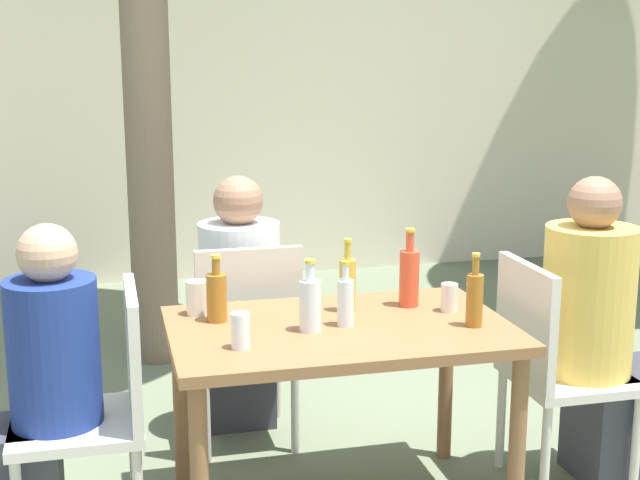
{
  "coord_description": "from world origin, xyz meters",
  "views": [
    {
      "loc": [
        -0.8,
        -2.96,
        1.71
      ],
      "look_at": [
        0.0,
        0.3,
        0.98
      ],
      "focal_mm": 50.0,
      "sensor_mm": 36.0,
      "label": 1
    }
  ],
  "objects_px": {
    "patio_chair_0": "(102,402)",
    "drinking_glass_2": "(197,298)",
    "water_bottle_4": "(310,303)",
    "drinking_glass_1": "(449,298)",
    "oil_cruet_1": "(348,283)",
    "soda_bottle_5": "(409,276)",
    "person_seated_1": "(604,347)",
    "dining_table_front": "(340,350)",
    "amber_bottle_2": "(475,298)",
    "patio_chair_1": "(550,361)",
    "water_bottle_0": "(345,301)",
    "person_seated_0": "(28,413)",
    "person_seated_2": "(237,316)",
    "patio_chair_2": "(246,333)",
    "drinking_glass_0": "(240,331)",
    "amber_bottle_3": "(217,296)"
  },
  "relations": [
    {
      "from": "oil_cruet_1",
      "to": "water_bottle_4",
      "type": "distance_m",
      "value": 0.28
    },
    {
      "from": "dining_table_front",
      "to": "patio_chair_1",
      "type": "height_order",
      "value": "patio_chair_1"
    },
    {
      "from": "water_bottle_0",
      "to": "person_seated_1",
      "type": "bearing_deg",
      "value": 0.55
    },
    {
      "from": "oil_cruet_1",
      "to": "drinking_glass_0",
      "type": "xyz_separation_m",
      "value": [
        -0.46,
        -0.32,
        -0.05
      ]
    },
    {
      "from": "patio_chair_1",
      "to": "oil_cruet_1",
      "type": "distance_m",
      "value": 0.85
    },
    {
      "from": "patio_chair_2",
      "to": "drinking_glass_0",
      "type": "distance_m",
      "value": 0.85
    },
    {
      "from": "person_seated_0",
      "to": "soda_bottle_5",
      "type": "height_order",
      "value": "person_seated_0"
    },
    {
      "from": "person_seated_1",
      "to": "drinking_glass_0",
      "type": "xyz_separation_m",
      "value": [
        -1.46,
        -0.16,
        0.24
      ]
    },
    {
      "from": "patio_chair_2",
      "to": "patio_chair_1",
      "type": "bearing_deg",
      "value": 150.15
    },
    {
      "from": "patio_chair_0",
      "to": "person_seated_1",
      "type": "distance_m",
      "value": 1.92
    },
    {
      "from": "person_seated_1",
      "to": "soda_bottle_5",
      "type": "xyz_separation_m",
      "value": [
        -0.75,
        0.17,
        0.29
      ]
    },
    {
      "from": "water_bottle_4",
      "to": "drinking_glass_0",
      "type": "bearing_deg",
      "value": -154.79
    },
    {
      "from": "person_seated_2",
      "to": "drinking_glass_2",
      "type": "distance_m",
      "value": 0.71
    },
    {
      "from": "patio_chair_1",
      "to": "soda_bottle_5",
      "type": "distance_m",
      "value": 0.64
    },
    {
      "from": "patio_chair_1",
      "to": "water_bottle_4",
      "type": "relative_size",
      "value": 3.54
    },
    {
      "from": "patio_chair_2",
      "to": "drinking_glass_1",
      "type": "relative_size",
      "value": 8.5
    },
    {
      "from": "patio_chair_0",
      "to": "oil_cruet_1",
      "type": "distance_m",
      "value": 0.98
    },
    {
      "from": "patio_chair_0",
      "to": "drinking_glass_1",
      "type": "xyz_separation_m",
      "value": [
        1.29,
        0.07,
        0.26
      ]
    },
    {
      "from": "patio_chair_1",
      "to": "patio_chair_2",
      "type": "distance_m",
      "value": 1.26
    },
    {
      "from": "person_seated_1",
      "to": "person_seated_2",
      "type": "xyz_separation_m",
      "value": [
        -1.32,
        0.86,
        -0.03
      ]
    },
    {
      "from": "dining_table_front",
      "to": "person_seated_2",
      "type": "bearing_deg",
      "value": 105.85
    },
    {
      "from": "patio_chair_2",
      "to": "person_seated_0",
      "type": "distance_m",
      "value": 1.05
    },
    {
      "from": "patio_chair_0",
      "to": "soda_bottle_5",
      "type": "distance_m",
      "value": 1.22
    },
    {
      "from": "water_bottle_0",
      "to": "drinking_glass_2",
      "type": "distance_m",
      "value": 0.57
    },
    {
      "from": "water_bottle_4",
      "to": "patio_chair_0",
      "type": "bearing_deg",
      "value": 177.02
    },
    {
      "from": "dining_table_front",
      "to": "amber_bottle_2",
      "type": "relative_size",
      "value": 4.56
    },
    {
      "from": "soda_bottle_5",
      "to": "drinking_glass_1",
      "type": "bearing_deg",
      "value": -40.28
    },
    {
      "from": "water_bottle_4",
      "to": "soda_bottle_5",
      "type": "bearing_deg",
      "value": 25.46
    },
    {
      "from": "person_seated_1",
      "to": "drinking_glass_2",
      "type": "bearing_deg",
      "value": 80.76
    },
    {
      "from": "water_bottle_4",
      "to": "drinking_glass_2",
      "type": "xyz_separation_m",
      "value": [
        -0.36,
        0.29,
        -0.04
      ]
    },
    {
      "from": "patio_chair_0",
      "to": "drinking_glass_2",
      "type": "bearing_deg",
      "value": 125.05
    },
    {
      "from": "oil_cruet_1",
      "to": "person_seated_1",
      "type": "bearing_deg",
      "value": -9.12
    },
    {
      "from": "drinking_glass_1",
      "to": "person_seated_1",
      "type": "bearing_deg",
      "value": -6.04
    },
    {
      "from": "patio_chair_2",
      "to": "drinking_glass_2",
      "type": "relative_size",
      "value": 7.11
    },
    {
      "from": "soda_bottle_5",
      "to": "drinking_glass_0",
      "type": "relative_size",
      "value": 2.51
    },
    {
      "from": "drinking_glass_1",
      "to": "drinking_glass_2",
      "type": "height_order",
      "value": "drinking_glass_2"
    },
    {
      "from": "patio_chair_1",
      "to": "drinking_glass_1",
      "type": "distance_m",
      "value": 0.48
    },
    {
      "from": "water_bottle_0",
      "to": "amber_bottle_3",
      "type": "xyz_separation_m",
      "value": [
        -0.44,
        0.16,
        0.0
      ]
    },
    {
      "from": "patio_chair_2",
      "to": "person_seated_1",
      "type": "relative_size",
      "value": 0.74
    },
    {
      "from": "dining_table_front",
      "to": "patio_chair_2",
      "type": "distance_m",
      "value": 0.68
    },
    {
      "from": "water_bottle_0",
      "to": "amber_bottle_2",
      "type": "relative_size",
      "value": 0.89
    },
    {
      "from": "patio_chair_1",
      "to": "patio_chair_2",
      "type": "height_order",
      "value": "same"
    },
    {
      "from": "amber_bottle_2",
      "to": "water_bottle_4",
      "type": "relative_size",
      "value": 1.04
    },
    {
      "from": "person_seated_0",
      "to": "water_bottle_0",
      "type": "height_order",
      "value": "person_seated_0"
    },
    {
      "from": "soda_bottle_5",
      "to": "person_seated_1",
      "type": "bearing_deg",
      "value": -12.82
    },
    {
      "from": "patio_chair_0",
      "to": "person_seated_0",
      "type": "xyz_separation_m",
      "value": [
        -0.24,
        -0.0,
        -0.02
      ]
    },
    {
      "from": "water_bottle_4",
      "to": "drinking_glass_1",
      "type": "distance_m",
      "value": 0.58
    },
    {
      "from": "person_seated_0",
      "to": "amber_bottle_3",
      "type": "height_order",
      "value": "person_seated_0"
    },
    {
      "from": "patio_chair_1",
      "to": "water_bottle_4",
      "type": "bearing_deg",
      "value": 92.25
    },
    {
      "from": "patio_chair_2",
      "to": "oil_cruet_1",
      "type": "height_order",
      "value": "oil_cruet_1"
    }
  ]
}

